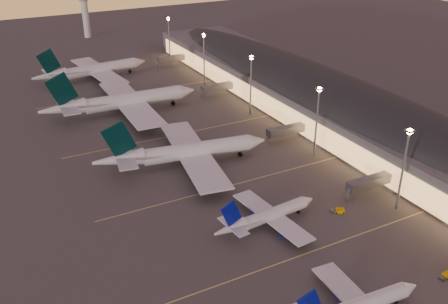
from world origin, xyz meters
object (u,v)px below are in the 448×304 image
(airliner_narrow_north, at_px, (266,216))
(baggage_tug_c, at_px, (338,211))
(airliner_wide_far, at_px, (92,70))
(airliner_wide_near, at_px, (183,152))
(airliner_wide_mid, at_px, (121,102))
(radar_tower, at_px, (84,5))
(baggage_tug_b, at_px, (446,276))

(airliner_narrow_north, bearing_deg, baggage_tug_c, -15.19)
(airliner_wide_far, height_order, baggage_tug_c, airliner_wide_far)
(airliner_wide_near, bearing_deg, airliner_wide_far, 100.48)
(airliner_narrow_north, distance_m, airliner_wide_far, 154.69)
(airliner_wide_near, distance_m, airliner_wide_mid, 56.68)
(airliner_wide_far, bearing_deg, airliner_wide_mid, -97.39)
(airliner_wide_mid, xyz_separation_m, baggage_tug_c, (32.02, -104.99, -5.05))
(airliner_wide_near, xyz_separation_m, radar_tower, (18.58, 205.01, 16.88))
(airliner_wide_near, height_order, airliner_wide_mid, airliner_wide_mid)
(baggage_tug_b, bearing_deg, baggage_tug_c, 90.48)
(radar_tower, bearing_deg, baggage_tug_c, -87.87)
(radar_tower, height_order, baggage_tug_b, radar_tower)
(airliner_narrow_north, relative_size, airliner_wide_mid, 0.50)
(airliner_wide_mid, bearing_deg, baggage_tug_c, -71.26)
(airliner_wide_far, xyz_separation_m, baggage_tug_b, (35.13, -193.31, -4.45))
(airliner_wide_far, bearing_deg, radar_tower, 71.11)
(airliner_narrow_north, height_order, baggage_tug_c, airliner_narrow_north)
(airliner_narrow_north, xyz_separation_m, radar_tower, (12.94, 249.46, 18.74))
(airliner_wide_mid, relative_size, baggage_tug_b, 17.25)
(radar_tower, distance_m, baggage_tug_c, 254.54)
(airliner_narrow_north, height_order, airliner_wide_mid, airliner_wide_mid)
(airliner_wide_near, relative_size, radar_tower, 1.86)
(baggage_tug_b, bearing_deg, airliner_wide_mid, 98.06)
(baggage_tug_b, bearing_deg, airliner_narrow_north, 117.93)
(baggage_tug_b, bearing_deg, airliner_wide_far, 93.82)
(baggage_tug_b, bearing_deg, airliner_wide_near, 104.68)
(airliner_wide_mid, relative_size, airliner_wide_far, 1.12)
(radar_tower, relative_size, baggage_tug_c, 7.64)
(airliner_narrow_north, distance_m, baggage_tug_c, 22.86)
(airliner_wide_near, bearing_deg, airliner_wide_mid, 103.06)
(radar_tower, bearing_deg, airliner_wide_near, -95.18)
(radar_tower, bearing_deg, airliner_narrow_north, -92.97)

